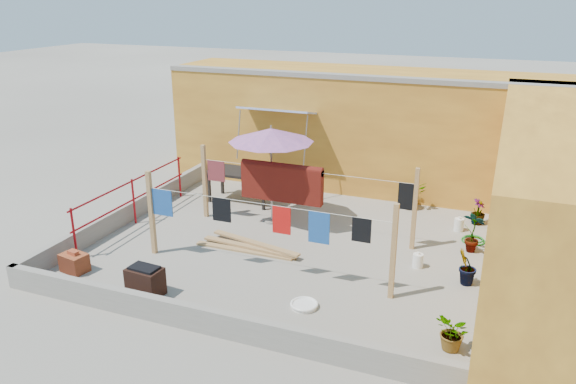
% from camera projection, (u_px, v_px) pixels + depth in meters
% --- Properties ---
extents(ground, '(80.00, 80.00, 0.00)m').
position_uv_depth(ground, '(289.00, 245.00, 12.18)').
color(ground, '#9E998E').
rests_on(ground, ground).
extents(wall_back, '(11.00, 3.27, 3.21)m').
position_uv_depth(wall_back, '(368.00, 128.00, 15.58)').
color(wall_back, gold).
rests_on(wall_back, ground).
extents(wall_right, '(2.40, 9.00, 3.20)m').
position_uv_depth(wall_right, '(565.00, 208.00, 9.84)').
color(wall_right, gold).
rests_on(wall_right, ground).
extents(parapet_front, '(8.30, 0.16, 0.44)m').
position_uv_depth(parapet_front, '(208.00, 321.00, 8.97)').
color(parapet_front, gray).
rests_on(parapet_front, ground).
extents(parapet_left, '(0.16, 7.30, 0.44)m').
position_uv_depth(parapet_left, '(132.00, 210.00, 13.52)').
color(parapet_left, gray).
rests_on(parapet_left, ground).
extents(red_railing, '(0.05, 4.20, 1.10)m').
position_uv_depth(red_railing, '(133.00, 195.00, 13.10)').
color(red_railing, maroon).
rests_on(red_railing, ground).
extents(clothesline_rig, '(5.09, 2.35, 1.80)m').
position_uv_depth(clothesline_rig, '(281.00, 188.00, 12.44)').
color(clothesline_rig, tan).
rests_on(clothesline_rig, ground).
extents(patio_umbrella, '(2.16, 2.16, 2.35)m').
position_uv_depth(patio_umbrella, '(271.00, 136.00, 12.69)').
color(patio_umbrella, gray).
rests_on(patio_umbrella, ground).
extents(outdoor_table, '(1.77, 0.90, 0.83)m').
position_uv_depth(outdoor_table, '(242.00, 174.00, 14.49)').
color(outdoor_table, black).
rests_on(outdoor_table, ground).
extents(brick_stack, '(0.56, 0.45, 0.44)m').
position_uv_depth(brick_stack, '(74.00, 262.00, 10.97)').
color(brick_stack, '#9A3D23').
rests_on(brick_stack, ground).
extents(lumber_pile, '(2.36, 0.64, 0.14)m').
position_uv_depth(lumber_pile, '(250.00, 247.00, 11.93)').
color(lumber_pile, tan).
rests_on(lumber_pile, ground).
extents(brazier, '(0.65, 0.46, 0.56)m').
position_uv_depth(brazier, '(145.00, 281.00, 10.09)').
color(brazier, black).
rests_on(brazier, ground).
extents(white_basin, '(0.49, 0.49, 0.09)m').
position_uv_depth(white_basin, '(304.00, 305.00, 9.76)').
color(white_basin, white).
rests_on(white_basin, ground).
extents(water_jug_a, '(0.21, 0.21, 0.33)m').
position_uv_depth(water_jug_a, '(418.00, 261.00, 11.14)').
color(water_jug_a, white).
rests_on(water_jug_a, ground).
extents(water_jug_b, '(0.22, 0.22, 0.34)m').
position_uv_depth(water_jug_b, '(459.00, 225.00, 12.86)').
color(water_jug_b, white).
rests_on(water_jug_b, ground).
extents(green_hose, '(0.51, 0.51, 0.08)m').
position_uv_depth(green_hose, '(473.00, 240.00, 12.34)').
color(green_hose, '#186E1F').
rests_on(green_hose, ground).
extents(plant_back_a, '(0.86, 0.83, 0.74)m').
position_uv_depth(plant_back_a, '(412.00, 195.00, 14.14)').
color(plant_back_a, '#205217').
rests_on(plant_back_a, ground).
extents(plant_back_b, '(0.41, 0.41, 0.61)m').
position_uv_depth(plant_back_b, '(478.00, 212.00, 13.19)').
color(plant_back_b, '#205217').
rests_on(plant_back_b, ground).
extents(plant_right_a, '(0.57, 0.48, 0.91)m').
position_uv_depth(plant_right_a, '(473.00, 232.00, 11.72)').
color(plant_right_a, '#205217').
rests_on(plant_right_a, ground).
extents(plant_right_b, '(0.49, 0.51, 0.73)m').
position_uv_depth(plant_right_b, '(467.00, 267.00, 10.40)').
color(plant_right_b, '#205217').
rests_on(plant_right_b, ground).
extents(plant_right_c, '(0.67, 0.70, 0.61)m').
position_uv_depth(plant_right_c, '(453.00, 333.00, 8.49)').
color(plant_right_c, '#205217').
rests_on(plant_right_c, ground).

